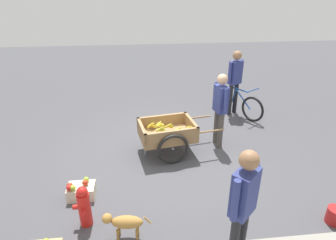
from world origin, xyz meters
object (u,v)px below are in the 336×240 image
plastic_bucket (335,216)px  apple_crate (81,191)px  vendor_person (220,104)px  fire_hydrant (84,206)px  bystander_person (243,201)px  dog (124,222)px  fruit_cart (167,134)px  bicycle (237,103)px  cyclist_person (235,77)px

plastic_bucket → apple_crate: 3.94m
vendor_person → apple_crate: 3.17m
vendor_person → fire_hydrant: (2.53, 2.06, -0.63)m
fire_hydrant → apple_crate: size_ratio=1.52×
fire_hydrant → bystander_person: (-1.98, 0.85, 0.66)m
apple_crate → dog: bearing=129.0°
vendor_person → plastic_bucket: vendor_person is taller
fire_hydrant → plastic_bucket: bearing=174.3°
fruit_cart → bystander_person: bearing=102.0°
fire_hydrant → bystander_person: bystander_person is taller
fire_hydrant → bystander_person: 2.25m
vendor_person → plastic_bucket: bearing=114.8°
bicycle → dog: (2.88, 3.86, -0.08)m
cyclist_person → dog: cyclist_person is taller
cyclist_person → dog: (2.80, 3.98, -0.76)m
plastic_bucket → vendor_person: bearing=-65.2°
cyclist_person → dog: size_ratio=2.54×
apple_crate → bystander_person: 2.74m
dog → apple_crate: size_ratio=1.52×
cyclist_person → plastic_bucket: cyclist_person is taller
fire_hydrant → dog: bearing=152.4°
apple_crate → cyclist_person: bearing=-139.1°
vendor_person → cyclist_person: 1.83m
apple_crate → bystander_person: bearing=145.7°
dog → fire_hydrant: bearing=-27.6°
cyclist_person → plastic_bucket: 4.16m
fruit_cart → cyclist_person: size_ratio=1.03×
fruit_cart → bystander_person: size_ratio=1.06×
apple_crate → plastic_bucket: bearing=165.6°
dog → apple_crate: 1.19m
vendor_person → apple_crate: (2.70, 1.44, -0.83)m
dog → plastic_bucket: 3.08m
fire_hydrant → bicycle: bearing=-134.2°
cyclist_person → bystander_person: 4.74m
fruit_cart → plastic_bucket: fruit_cart is taller
vendor_person → dog: size_ratio=2.39×
vendor_person → bystander_person: bearing=79.3°
fruit_cart → bystander_person: bystander_person is taller
bystander_person → fruit_cart: bearing=-78.0°
fruit_cart → dog: bearing=69.2°
plastic_bucket → bystander_person: size_ratio=0.15×
cyclist_person → bicycle: bearing=122.4°
vendor_person → fire_hydrant: 3.32m
bicycle → vendor_person: bearing=58.3°
vendor_person → fire_hydrant: size_ratio=2.40×
vendor_person → bicycle: vendor_person is taller
dog → fruit_cart: bearing=-110.8°
fruit_cart → fire_hydrant: 2.34m
bicycle → apple_crate: bearing=39.0°
dog → apple_crate: (0.74, -0.92, -0.14)m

